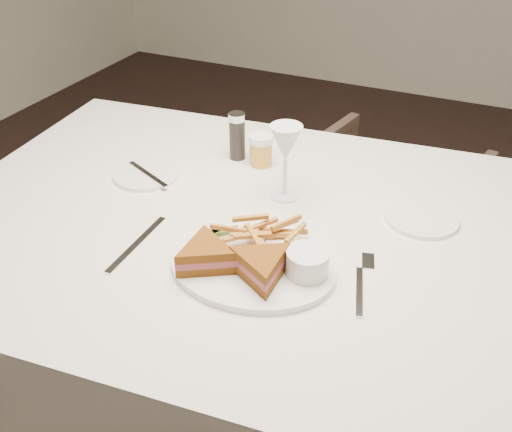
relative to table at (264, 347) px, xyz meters
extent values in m
plane|color=black|center=(0.15, 0.33, -0.38)|extent=(5.00, 5.00, 0.00)
cube|color=silver|center=(0.00, 0.00, 0.00)|extent=(1.55, 1.11, 0.75)
imported|color=#48362C|center=(0.09, 0.82, -0.07)|extent=(0.69, 0.66, 0.60)
ellipsoid|color=white|center=(0.04, -0.15, 0.38)|extent=(0.34, 0.28, 0.01)
cube|color=silver|center=(-0.21, -0.18, 0.38)|extent=(0.02, 0.21, 0.00)
cylinder|color=white|center=(-0.35, 0.07, 0.38)|extent=(0.16, 0.16, 0.01)
cylinder|color=white|center=(0.30, 0.15, 0.38)|extent=(0.16, 0.16, 0.01)
cylinder|color=black|center=(-0.19, 0.24, 0.44)|extent=(0.04, 0.04, 0.12)
cylinder|color=gold|center=(-0.12, 0.24, 0.42)|extent=(0.06, 0.06, 0.08)
cube|color=#466924|center=(-0.05, -0.09, 0.40)|extent=(0.05, 0.05, 0.01)
cube|color=#466924|center=(-0.08, -0.11, 0.40)|extent=(0.04, 0.06, 0.01)
cylinder|color=white|center=(0.14, -0.14, 0.42)|extent=(0.08, 0.08, 0.05)
camera|label=1|loc=(0.40, -0.92, 1.07)|focal=40.00mm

